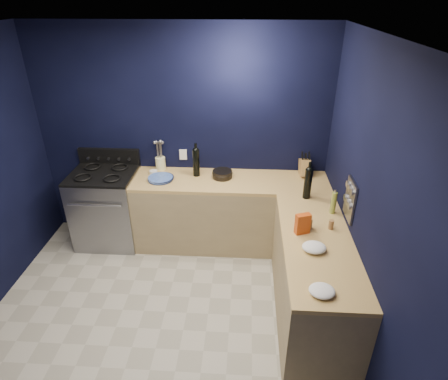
# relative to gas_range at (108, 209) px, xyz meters

# --- Properties ---
(floor) EXTENTS (3.50, 3.50, 0.02)m
(floor) POSITION_rel_gas_range_xyz_m (0.93, -1.42, -0.47)
(floor) COLOR #A9A394
(floor) RESTS_ON ground
(ceiling) EXTENTS (3.50, 3.50, 0.02)m
(ceiling) POSITION_rel_gas_range_xyz_m (0.93, -1.42, 2.15)
(ceiling) COLOR silver
(ceiling) RESTS_ON ground
(wall_back) EXTENTS (3.50, 0.02, 2.60)m
(wall_back) POSITION_rel_gas_range_xyz_m (0.93, 0.34, 0.84)
(wall_back) COLOR black
(wall_back) RESTS_ON ground
(wall_right) EXTENTS (0.02, 3.50, 2.60)m
(wall_right) POSITION_rel_gas_range_xyz_m (2.69, -1.42, 0.84)
(wall_right) COLOR black
(wall_right) RESTS_ON ground
(cab_back) EXTENTS (2.30, 0.63, 0.86)m
(cab_back) POSITION_rel_gas_range_xyz_m (1.53, 0.02, -0.03)
(cab_back) COLOR #9D885E
(cab_back) RESTS_ON floor
(top_back) EXTENTS (2.30, 0.63, 0.04)m
(top_back) POSITION_rel_gas_range_xyz_m (1.53, 0.02, 0.42)
(top_back) COLOR olive
(top_back) RESTS_ON cab_back
(cab_right) EXTENTS (0.63, 1.67, 0.86)m
(cab_right) POSITION_rel_gas_range_xyz_m (2.37, -1.13, -0.03)
(cab_right) COLOR #9D885E
(cab_right) RESTS_ON floor
(top_right) EXTENTS (0.63, 1.67, 0.04)m
(top_right) POSITION_rel_gas_range_xyz_m (2.37, -1.13, 0.42)
(top_right) COLOR olive
(top_right) RESTS_ON cab_right
(gas_range) EXTENTS (0.76, 0.66, 0.92)m
(gas_range) POSITION_rel_gas_range_xyz_m (0.00, 0.00, 0.00)
(gas_range) COLOR gray
(gas_range) RESTS_ON floor
(oven_door) EXTENTS (0.59, 0.02, 0.42)m
(oven_door) POSITION_rel_gas_range_xyz_m (0.00, -0.32, -0.01)
(oven_door) COLOR black
(oven_door) RESTS_ON gas_range
(cooktop) EXTENTS (0.76, 0.66, 0.03)m
(cooktop) POSITION_rel_gas_range_xyz_m (0.00, 0.00, 0.48)
(cooktop) COLOR black
(cooktop) RESTS_ON gas_range
(backguard) EXTENTS (0.76, 0.06, 0.20)m
(backguard) POSITION_rel_gas_range_xyz_m (0.00, 0.30, 0.58)
(backguard) COLOR black
(backguard) RESTS_ON gas_range
(spice_panel) EXTENTS (0.02, 0.28, 0.38)m
(spice_panel) POSITION_rel_gas_range_xyz_m (2.67, -0.87, 0.72)
(spice_panel) COLOR gray
(spice_panel) RESTS_ON wall_right
(wall_outlet) EXTENTS (0.09, 0.02, 0.13)m
(wall_outlet) POSITION_rel_gas_range_xyz_m (0.93, 0.32, 0.62)
(wall_outlet) COLOR white
(wall_outlet) RESTS_ON wall_back
(plate_stack) EXTENTS (0.31, 0.31, 0.04)m
(plate_stack) POSITION_rel_gas_range_xyz_m (0.71, -0.03, 0.46)
(plate_stack) COLOR #384F9D
(plate_stack) RESTS_ON top_back
(ramekin) EXTENTS (0.12, 0.12, 0.04)m
(ramekin) POSITION_rel_gas_range_xyz_m (0.59, 0.13, 0.46)
(ramekin) COLOR white
(ramekin) RESTS_ON top_back
(utensil_crock) EXTENTS (0.15, 0.15, 0.15)m
(utensil_crock) POSITION_rel_gas_range_xyz_m (0.65, 0.27, 0.52)
(utensil_crock) COLOR #EDEEBC
(utensil_crock) RESTS_ON top_back
(wine_bottle_back) EXTENTS (0.10, 0.10, 0.33)m
(wine_bottle_back) POSITION_rel_gas_range_xyz_m (1.12, 0.11, 0.61)
(wine_bottle_back) COLOR black
(wine_bottle_back) RESTS_ON top_back
(lemon_basket) EXTENTS (0.29, 0.29, 0.09)m
(lemon_basket) POSITION_rel_gas_range_xyz_m (1.43, 0.08, 0.48)
(lemon_basket) COLOR black
(lemon_basket) RESTS_ON top_back
(knife_block) EXTENTS (0.12, 0.24, 0.25)m
(knife_block) POSITION_rel_gas_range_xyz_m (2.41, 0.20, 0.54)
(knife_block) COLOR olive
(knife_block) RESTS_ON top_back
(wine_bottle_right) EXTENTS (0.10, 0.10, 0.33)m
(wine_bottle_right) POSITION_rel_gas_range_xyz_m (2.36, -0.35, 0.61)
(wine_bottle_right) COLOR black
(wine_bottle_right) RESTS_ON top_right
(oil_bottle) EXTENTS (0.06, 0.06, 0.23)m
(oil_bottle) POSITION_rel_gas_range_xyz_m (2.58, -0.65, 0.56)
(oil_bottle) COLOR olive
(oil_bottle) RESTS_ON top_right
(spice_jar_near) EXTENTS (0.05, 0.05, 0.10)m
(spice_jar_near) POSITION_rel_gas_range_xyz_m (2.31, -0.94, 0.49)
(spice_jar_near) COLOR olive
(spice_jar_near) RESTS_ON top_right
(spice_jar_far) EXTENTS (0.06, 0.06, 0.09)m
(spice_jar_far) POSITION_rel_gas_range_xyz_m (2.51, -0.94, 0.49)
(spice_jar_far) COLOR olive
(spice_jar_far) RESTS_ON top_right
(crouton_bag) EXTENTS (0.15, 0.10, 0.20)m
(crouton_bag) POSITION_rel_gas_range_xyz_m (2.23, -1.02, 0.54)
(crouton_bag) COLOR #B91110
(crouton_bag) RESTS_ON top_right
(towel_front) EXTENTS (0.23, 0.21, 0.07)m
(towel_front) POSITION_rel_gas_range_xyz_m (2.30, -1.28, 0.48)
(towel_front) COLOR white
(towel_front) RESTS_ON top_right
(towel_end) EXTENTS (0.21, 0.19, 0.06)m
(towel_end) POSITION_rel_gas_range_xyz_m (2.29, -1.80, 0.47)
(towel_end) COLOR white
(towel_end) RESTS_ON top_right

